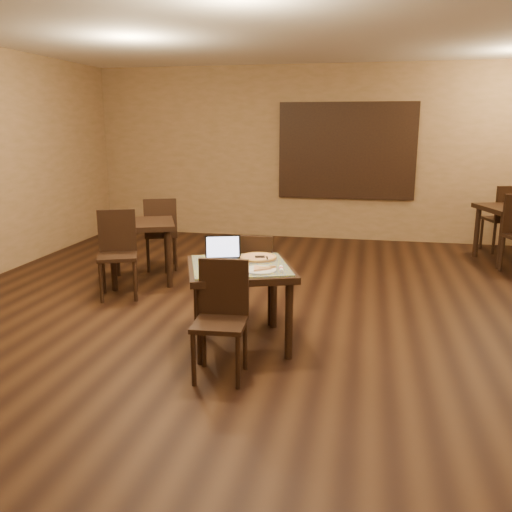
% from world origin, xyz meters
% --- Properties ---
extents(ground, '(10.00, 10.00, 0.00)m').
position_xyz_m(ground, '(0.00, 0.00, 0.00)').
color(ground, black).
rests_on(ground, ground).
extents(wall_back, '(8.00, 0.02, 3.00)m').
position_xyz_m(wall_back, '(0.00, 5.00, 1.50)').
color(wall_back, '#946F4B').
rests_on(wall_back, ground).
extents(mural, '(2.34, 0.05, 1.64)m').
position_xyz_m(mural, '(0.50, 4.96, 1.55)').
color(mural, '#275C90').
rests_on(mural, wall_back).
extents(tiled_table, '(1.18, 1.18, 0.76)m').
position_xyz_m(tiled_table, '(-0.21, -0.04, 0.66)').
color(tiled_table, black).
rests_on(tiled_table, ground).
extents(chair_main_near, '(0.43, 0.43, 0.94)m').
position_xyz_m(chair_main_near, '(-0.22, -0.66, 0.53)').
color(chair_main_near, black).
rests_on(chair_main_near, ground).
extents(chair_main_far, '(0.42, 0.42, 0.92)m').
position_xyz_m(chair_main_far, '(-0.21, 0.58, 0.52)').
color(chair_main_far, black).
rests_on(chair_main_far, ground).
extents(laptop, '(0.39, 0.35, 0.23)m').
position_xyz_m(laptop, '(-0.41, 0.06, 0.82)').
color(laptop, black).
rests_on(laptop, tiled_table).
extents(plate, '(0.28, 0.28, 0.02)m').
position_xyz_m(plate, '(0.01, -0.22, 0.77)').
color(plate, white).
rests_on(plate, tiled_table).
extents(pizza_slice, '(0.29, 0.29, 0.02)m').
position_xyz_m(pizza_slice, '(0.01, -0.22, 0.79)').
color(pizza_slice, beige).
rests_on(pizza_slice, plate).
extents(pizza_pan, '(0.37, 0.37, 0.01)m').
position_xyz_m(pizza_pan, '(-0.09, 0.20, 0.77)').
color(pizza_pan, silver).
rests_on(pizza_pan, tiled_table).
extents(pizza_whole, '(0.35, 0.35, 0.02)m').
position_xyz_m(pizza_whole, '(-0.09, 0.20, 0.78)').
color(pizza_whole, beige).
rests_on(pizza_whole, pizza_pan).
extents(spatula, '(0.14, 0.23, 0.01)m').
position_xyz_m(spatula, '(-0.07, 0.18, 0.79)').
color(spatula, silver).
rests_on(spatula, pizza_whole).
extents(napkin_roll, '(0.06, 0.16, 0.04)m').
position_xyz_m(napkin_roll, '(0.19, -0.18, 0.78)').
color(napkin_roll, white).
rests_on(napkin_roll, tiled_table).
extents(other_table_a_chair_far, '(0.58, 0.58, 1.08)m').
position_xyz_m(other_table_a_chair_far, '(3.03, 4.42, 0.61)').
color(other_table_a_chair_far, black).
rests_on(other_table_a_chair_far, ground).
extents(other_table_b, '(1.10, 1.10, 0.79)m').
position_xyz_m(other_table_b, '(-1.94, 1.73, 0.65)').
color(other_table_b, black).
rests_on(other_table_b, ground).
extents(other_table_b_chair_near, '(0.58, 0.58, 1.02)m').
position_xyz_m(other_table_b_chair_near, '(-1.97, 1.13, 0.57)').
color(other_table_b_chair_near, black).
rests_on(other_table_b_chair_near, ground).
extents(other_table_b_chair_far, '(0.58, 0.58, 1.02)m').
position_xyz_m(other_table_b_chair_far, '(-1.90, 2.33, 0.57)').
color(other_table_b_chair_far, black).
rests_on(other_table_b_chair_far, ground).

